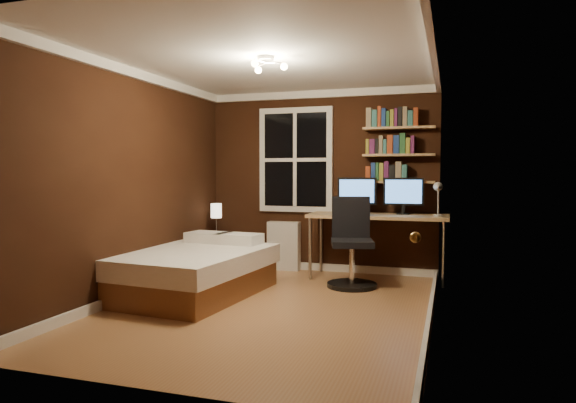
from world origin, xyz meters
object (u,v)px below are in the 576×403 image
(nightstand, at_px, (217,253))
(office_chair, at_px, (352,252))
(desk, at_px, (378,219))
(bed, at_px, (194,271))
(monitor_left, at_px, (357,195))
(bedside_lamp, at_px, (216,219))
(monitor_right, at_px, (403,196))
(radiator, at_px, (284,246))
(desk_lamp, at_px, (438,199))

(nightstand, distance_m, office_chair, 2.03)
(desk, bearing_deg, nightstand, -176.99)
(bed, height_order, monitor_left, monitor_left)
(office_chair, bearing_deg, bedside_lamp, 153.43)
(nightstand, bearing_deg, monitor_right, -2.31)
(nightstand, xyz_separation_m, radiator, (0.88, 0.35, 0.09))
(nightstand, xyz_separation_m, desk_lamp, (2.97, -0.05, 0.80))
(bedside_lamp, height_order, monitor_left, monitor_left)
(desk, relative_size, desk_lamp, 4.00)
(bed, xyz_separation_m, monitor_right, (2.16, 1.58, 0.80))
(bedside_lamp, distance_m, desk_lamp, 2.98)
(desk, xyz_separation_m, desk_lamp, (0.74, -0.17, 0.28))
(nightstand, relative_size, office_chair, 0.47)
(bed, height_order, monitor_right, monitor_right)
(nightstand, relative_size, monitor_right, 0.99)
(desk_lamp, bearing_deg, monitor_left, 166.14)
(bedside_lamp, relative_size, desk_lamp, 0.99)
(bedside_lamp, height_order, office_chair, office_chair)
(desk, distance_m, office_chair, 0.68)
(bed, height_order, bedside_lamp, bedside_lamp)
(radiator, bearing_deg, desk_lamp, -10.77)
(monitor_right, xyz_separation_m, desk_lamp, (0.43, -0.25, -0.02))
(nightstand, height_order, desk_lamp, desk_lamp)
(bed, relative_size, desk_lamp, 4.45)
(monitor_left, relative_size, monitor_right, 1.00)
(nightstand, height_order, desk, desk)
(bed, relative_size, monitor_right, 3.83)
(radiator, relative_size, office_chair, 0.63)
(monitor_left, bearing_deg, bedside_lamp, -173.95)
(bed, relative_size, desk, 1.11)
(desk_lamp, bearing_deg, desk, 167.37)
(bed, height_order, office_chair, office_chair)
(bedside_lamp, bearing_deg, monitor_left, 6.05)
(bed, bearing_deg, office_chair, 36.51)
(desk, relative_size, monitor_left, 3.45)
(desk_lamp, bearing_deg, monitor_right, 149.43)
(nightstand, height_order, monitor_left, monitor_left)
(bedside_lamp, xyz_separation_m, monitor_right, (2.54, 0.20, 0.35))
(bed, height_order, desk, desk)
(bedside_lamp, height_order, radiator, bedside_lamp)
(bed, distance_m, desk, 2.43)
(nightstand, relative_size, desk_lamp, 1.15)
(radiator, distance_m, monitor_right, 1.82)
(desk, relative_size, office_chair, 1.63)
(bed, relative_size, radiator, 2.88)
(bed, distance_m, nightstand, 1.43)
(monitor_right, bearing_deg, desk, -164.19)
(bed, bearing_deg, monitor_left, 50.78)
(bedside_lamp, xyz_separation_m, desk_lamp, (2.97, -0.05, 0.33))
(nightstand, relative_size, monitor_left, 0.99)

